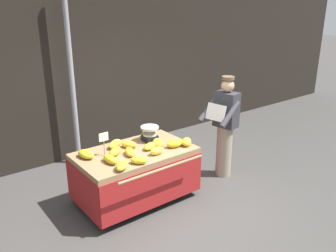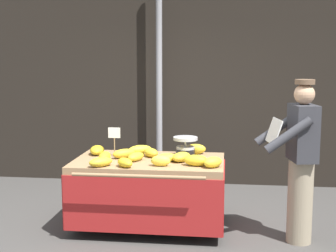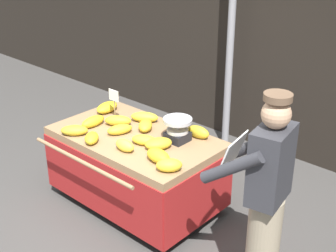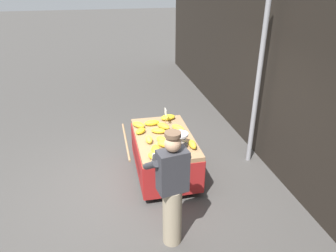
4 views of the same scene
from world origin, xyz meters
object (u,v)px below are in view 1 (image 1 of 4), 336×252
Objects in this scene: street_pole at (71,76)px; banana_bunch_7 at (148,132)px; banana_bunch_2 at (157,151)px; banana_bunch_12 at (86,154)px; banana_bunch_13 at (122,166)px; banana_bunch_0 at (150,146)px; banana_cart at (135,165)px; banana_bunch_4 at (187,142)px; banana_bunch_9 at (139,160)px; banana_bunch_11 at (129,144)px; banana_bunch_6 at (175,143)px; banana_bunch_8 at (115,151)px; vendor_person at (225,127)px; banana_bunch_3 at (130,152)px; banana_bunch_10 at (115,144)px; weighing_scale at (150,134)px; price_sign at (104,139)px; banana_bunch_5 at (110,159)px; banana_bunch_1 at (158,143)px.

street_pole is 13.43× the size of banana_bunch_7.
banana_bunch_2 reaches higher than banana_bunch_12.
banana_bunch_0 is at bearing 25.58° from banana_bunch_13.
banana_cart is 6.98× the size of banana_bunch_7.
banana_bunch_0 is at bearing 157.18° from banana_bunch_4.
banana_bunch_9 is at bearing -115.86° from banana_cart.
banana_bunch_7 reaches higher than banana_bunch_11.
banana_bunch_9 is 0.26m from banana_bunch_13.
banana_bunch_13 is at bearing -171.09° from banana_bunch_6.
banana_cart is 7.24× the size of banana_bunch_11.
street_pole is 1.89m from banana_bunch_8.
banana_bunch_6 is 1.06× the size of banana_bunch_7.
vendor_person is (1.91, -0.27, 0.02)m from banana_bunch_8.
banana_bunch_6 reaches higher than banana_bunch_8.
banana_bunch_3 is at bearing -38.13° from banana_bunch_8.
street_pole reaches higher than banana_bunch_0.
banana_bunch_8 is at bearing -119.10° from banana_bunch_10.
banana_bunch_7 is 1.27m from vendor_person.
price_sign is at bearing -174.85° from weighing_scale.
banana_cart is at bearing 157.72° from banana_bunch_4.
price_sign is 1.32× the size of banana_bunch_6.
vendor_person is at bearing -28.07° from banana_bunch_7.
banana_bunch_6 is at bearing -70.92° from weighing_scale.
banana_bunch_12 reaches higher than banana_bunch_3.
banana_bunch_0 is 0.56m from banana_bunch_4.
banana_bunch_10 is (-0.88, 0.59, -0.00)m from banana_bunch_4.
street_pole is at bearing 79.81° from banana_bunch_5.
banana_bunch_1 is at bearing -12.12° from price_sign.
banana_bunch_4 is 1.47m from banana_bunch_12.
banana_bunch_0 is 0.96× the size of banana_bunch_6.
vendor_person is at bearing -18.42° from weighing_scale.
banana_bunch_6 is at bearing 11.63° from banana_bunch_9.
banana_bunch_13 is at bearing -140.70° from banana_bunch_7.
banana_bunch_9 is (-0.58, -0.58, -0.07)m from weighing_scale.
banana_bunch_0 is 1.06× the size of banana_bunch_11.
banana_bunch_1 is 0.31m from banana_bunch_2.
banana_bunch_2 is 0.58m from banana_bunch_8.
banana_bunch_4 reaches higher than banana_bunch_5.
banana_bunch_0 is 0.86× the size of banana_bunch_5.
banana_bunch_7 is (0.97, 0.52, 0.01)m from banana_bunch_5.
banana_bunch_4 is 0.85m from banana_bunch_11.
banana_bunch_4 is 0.82× the size of banana_bunch_8.
banana_bunch_5 is at bearing -100.19° from street_pole.
price_sign is at bearing 167.88° from banana_bunch_1.
weighing_scale is 0.59m from banana_bunch_4.
banana_bunch_5 is at bearing 177.75° from vendor_person.
street_pole is 13.19× the size of banana_bunch_0.
weighing_scale reaches higher than banana_bunch_3.
banana_bunch_10 is at bearing 142.59° from banana_bunch_6.
weighing_scale reaches higher than banana_cart.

